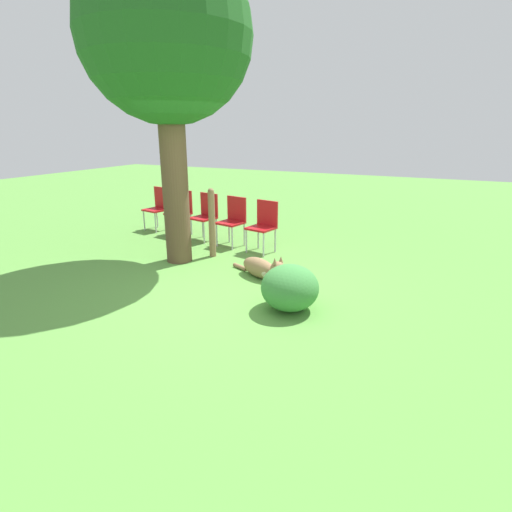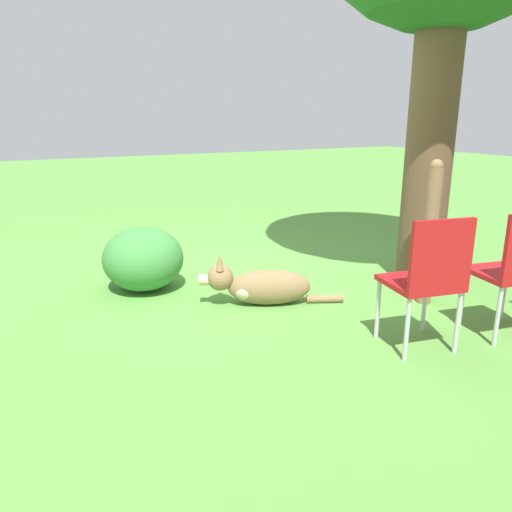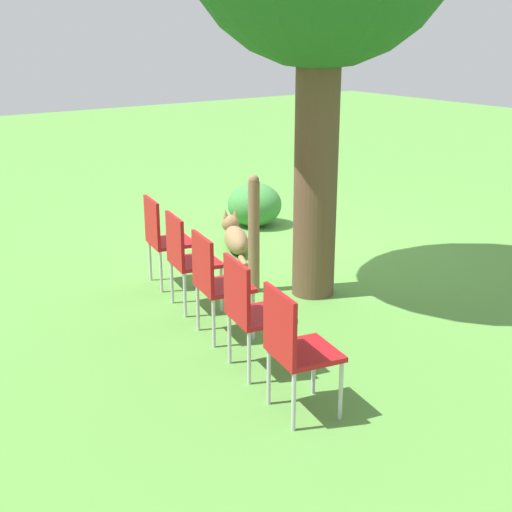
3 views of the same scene
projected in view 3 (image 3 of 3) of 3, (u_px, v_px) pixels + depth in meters
The scene contains 9 objects.
ground_plane at pixel (287, 251), 8.47m from camera, with size 30.00×30.00×0.00m, color #56933D.
dog at pixel (235, 237), 8.47m from camera, with size 0.60×1.13×0.42m.
fence_post at pixel (254, 234), 7.02m from camera, with size 0.11×0.11×1.19m.
red_chair_0 at pixel (163, 235), 7.22m from camera, with size 0.50×0.51×0.92m.
red_chair_1 at pixel (187, 255), 6.61m from camera, with size 0.50×0.51×0.92m.
red_chair_2 at pixel (215, 279), 6.00m from camera, with size 0.50×0.51×0.92m.
red_chair_3 at pixel (250, 308), 5.39m from camera, with size 0.50×0.51×0.92m.
red_chair_4 at pixel (294, 344), 4.78m from camera, with size 0.50×0.51×0.92m.
low_shrub at pixel (255, 205), 9.45m from camera, with size 0.71×0.71×0.57m.
Camera 3 is at (5.01, 6.33, 2.59)m, focal length 50.00 mm.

